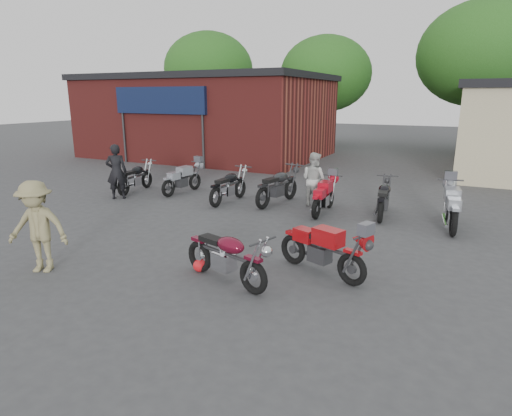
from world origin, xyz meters
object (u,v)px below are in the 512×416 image
at_px(helmet, 200,265).
at_px(vintage_motorcycle, 226,253).
at_px(row_bike_3, 278,184).
at_px(sportbike, 323,247).
at_px(row_bike_0, 136,176).
at_px(row_bike_2, 229,184).
at_px(person_tan, 38,227).
at_px(person_dark, 117,172).
at_px(row_bike_1, 183,177).
at_px(row_bike_6, 452,205).
at_px(person_light, 314,179).
at_px(row_bike_5, 384,196).
at_px(row_bike_4, 324,195).

bearing_deg(helmet, vintage_motorcycle, -16.53).
bearing_deg(row_bike_3, sportbike, -138.28).
height_order(row_bike_0, row_bike_2, row_bike_2).
height_order(vintage_motorcycle, row_bike_0, vintage_motorcycle).
height_order(person_tan, row_bike_0, person_tan).
bearing_deg(person_dark, row_bike_1, -167.61).
distance_m(sportbike, row_bike_6, 4.67).
distance_m(person_tan, row_bike_6, 9.29).
distance_m(row_bike_1, row_bike_3, 3.49).
bearing_deg(row_bike_2, helmet, -153.42).
bearing_deg(person_tan, person_light, 44.91).
bearing_deg(row_bike_0, helmet, -136.98).
distance_m(row_bike_0, row_bike_1, 1.66).
relative_size(row_bike_5, row_bike_6, 0.93).
bearing_deg(row_bike_6, person_light, 74.28).
xyz_separation_m(vintage_motorcycle, person_tan, (-3.37, -1.08, 0.31)).
xyz_separation_m(row_bike_2, row_bike_3, (1.44, 0.48, 0.05)).
relative_size(person_light, row_bike_3, 0.76).
bearing_deg(person_light, row_bike_2, 36.39).
relative_size(person_light, row_bike_5, 0.85).
xyz_separation_m(vintage_motorcycle, row_bike_3, (-1.48, 5.65, 0.06)).
xyz_separation_m(vintage_motorcycle, person_dark, (-6.33, 3.99, 0.32)).
height_order(row_bike_1, row_bike_6, row_bike_6).
relative_size(row_bike_0, row_bike_3, 0.89).
height_order(row_bike_4, row_bike_6, row_bike_6).
bearing_deg(row_bike_5, row_bike_1, 85.07).
xyz_separation_m(person_light, row_bike_4, (0.54, -0.65, -0.27)).
bearing_deg(row_bike_0, row_bike_3, -90.66).
bearing_deg(vintage_motorcycle, row_bike_5, 90.34).
bearing_deg(row_bike_1, helmet, -135.99).
distance_m(helmet, person_tan, 3.06).
relative_size(row_bike_0, row_bike_6, 0.92).
bearing_deg(vintage_motorcycle, person_dark, 164.39).
distance_m(person_dark, row_bike_6, 9.78).
bearing_deg(row_bike_2, row_bike_5, -81.45).
relative_size(helmet, row_bike_0, 0.14).
relative_size(person_tan, row_bike_4, 0.95).
distance_m(sportbike, row_bike_2, 5.93).
distance_m(row_bike_4, row_bike_6, 3.25).
bearing_deg(sportbike, row_bike_3, 142.69).
bearing_deg(row_bike_2, row_bike_3, -69.10).
height_order(vintage_motorcycle, row_bike_4, vintage_motorcycle).
relative_size(person_tan, row_bike_3, 0.82).
bearing_deg(person_dark, vintage_motorcycle, 110.61).
bearing_deg(helmet, person_tan, -154.29).
height_order(row_bike_3, row_bike_4, row_bike_3).
relative_size(vintage_motorcycle, person_tan, 1.10).
relative_size(row_bike_2, row_bike_3, 0.92).
bearing_deg(row_bike_2, sportbike, -130.89).
bearing_deg(helmet, sportbike, 22.95).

